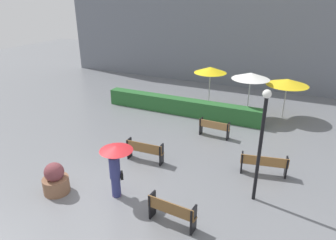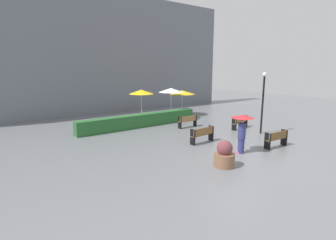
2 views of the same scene
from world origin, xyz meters
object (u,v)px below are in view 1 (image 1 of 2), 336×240
at_px(bench_mid_center, 145,150).
at_px(patio_umbrella_white, 251,76).
at_px(bench_far_right, 264,163).
at_px(patio_umbrella_yellow, 210,70).
at_px(patio_umbrella_yellow_far, 288,82).
at_px(bench_back_row, 214,127).
at_px(bench_near_right, 172,211).
at_px(lamp_post, 261,136).
at_px(pedestrian_with_umbrella, 116,162).
at_px(planter_pot, 55,180).

relative_size(bench_mid_center, patio_umbrella_white, 0.63).
height_order(bench_mid_center, patio_umbrella_white, patio_umbrella_white).
relative_size(bench_far_right, patio_umbrella_white, 0.69).
relative_size(bench_mid_center, patio_umbrella_yellow, 0.64).
bearing_deg(patio_umbrella_white, patio_umbrella_yellow_far, 23.31).
relative_size(bench_mid_center, bench_back_row, 1.07).
bearing_deg(patio_umbrella_yellow, bench_far_right, -55.92).
xyz_separation_m(bench_near_right, bench_mid_center, (-2.64, 3.05, 0.01)).
xyz_separation_m(bench_back_row, patio_umbrella_yellow, (-1.56, 3.92, 1.89)).
relative_size(lamp_post, patio_umbrella_yellow_far, 1.74).
xyz_separation_m(pedestrian_with_umbrella, patio_umbrella_yellow_far, (4.54, 10.21, 0.75)).
bearing_deg(patio_umbrella_white, bench_back_row, -106.27).
height_order(bench_far_right, patio_umbrella_yellow_far, patio_umbrella_yellow_far).
xyz_separation_m(bench_back_row, pedestrian_with_umbrella, (-1.68, -6.09, 0.86)).
height_order(bench_near_right, pedestrian_with_umbrella, pedestrian_with_umbrella).
bearing_deg(pedestrian_with_umbrella, patio_umbrella_white, 74.29).
distance_m(bench_far_right, bench_near_right, 4.63).
relative_size(bench_far_right, bench_mid_center, 1.10).
bearing_deg(patio_umbrella_yellow_far, bench_back_row, -124.74).
distance_m(pedestrian_with_umbrella, planter_pot, 2.43).
distance_m(bench_back_row, pedestrian_with_umbrella, 6.38).
bearing_deg(pedestrian_with_umbrella, lamp_post, 22.63).
bearing_deg(patio_umbrella_yellow, bench_near_right, -78.08).
bearing_deg(patio_umbrella_white, bench_near_right, -91.69).
height_order(planter_pot, patio_umbrella_white, patio_umbrella_white).
height_order(planter_pot, lamp_post, lamp_post).
bearing_deg(bench_back_row, patio_umbrella_yellow, 111.66).
bearing_deg(pedestrian_with_umbrella, planter_pot, -160.16).
relative_size(pedestrian_with_umbrella, patio_umbrella_yellow, 0.77).
xyz_separation_m(bench_far_right, bench_near_right, (-2.13, -4.11, 0.01)).
bearing_deg(planter_pot, bench_near_right, 2.87).
distance_m(bench_near_right, pedestrian_with_umbrella, 2.56).
bearing_deg(bench_far_right, pedestrian_with_umbrella, -141.44).
height_order(bench_near_right, bench_mid_center, bench_mid_center).
relative_size(bench_far_right, bench_near_right, 1.15).
xyz_separation_m(bench_far_right, patio_umbrella_yellow, (-4.36, 6.44, 1.89)).
xyz_separation_m(bench_far_right, planter_pot, (-6.61, -4.34, -0.00)).
bearing_deg(bench_mid_center, patio_umbrella_yellow, 86.84).
relative_size(bench_back_row, patio_umbrella_yellow, 0.60).
distance_m(bench_mid_center, lamp_post, 5.14).
bearing_deg(lamp_post, pedestrian_with_umbrella, -157.37).
distance_m(bench_near_right, bench_mid_center, 4.04).
relative_size(patio_umbrella_yellow, patio_umbrella_white, 0.98).
xyz_separation_m(bench_mid_center, bench_back_row, (1.97, 3.59, -0.02)).
bearing_deg(bench_back_row, bench_mid_center, -118.78).
height_order(bench_back_row, patio_umbrella_white, patio_umbrella_white).
relative_size(patio_umbrella_yellow, patio_umbrella_yellow_far, 1.12).
xyz_separation_m(bench_far_right, bench_mid_center, (-4.77, -1.06, 0.02)).
bearing_deg(bench_mid_center, lamp_post, -7.91).
bearing_deg(bench_far_right, planter_pot, -146.72).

